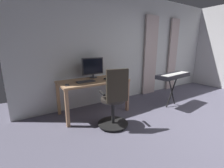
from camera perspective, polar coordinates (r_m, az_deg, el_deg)
The scene contains 11 objects.
back_room_partition at distance 4.48m, azimuth 8.43°, elevation 13.05°, with size 6.25×0.10×2.75m, color silver.
curtain_left_panel at distance 5.57m, azimuth 21.52°, elevation 9.91°, with size 0.37×0.06×2.27m, color #C0ACA7.
curtain_right_panel at distance 4.77m, azimuth 14.03°, elevation 9.94°, with size 0.48×0.06×2.27m, color #C0ACA7.
desk at distance 3.30m, azimuth -6.92°, elevation -0.11°, with size 1.44×0.71×0.73m.
office_chair at distance 2.70m, azimuth 0.90°, elevation -6.52°, with size 0.56×0.56×1.08m.
computer_monitor at distance 3.49m, azimuth -7.12°, elevation 6.34°, with size 0.51×0.18×0.45m.
computer_keyboard at distance 3.11m, azimuth -9.71°, elevation 0.92°, with size 0.36×0.14×0.02m, color #333338.
computer_mouse at distance 3.31m, azimuth -2.54°, elevation 1.99°, with size 0.06×0.10×0.04m, color black.
cell_phone_face_up at distance 3.22m, azimuth -0.15°, elevation 1.43°, with size 0.07×0.14×0.01m, color #333338.
cell_phone_by_monitor at distance 2.94m, azimuth -16.32°, elevation -0.38°, with size 0.07×0.14×0.01m, color #333338.
piano_keyboard at distance 3.92m, azimuth 21.84°, elevation 2.70°, with size 1.04×0.44×0.81m.
Camera 1 is at (2.93, 0.58, 1.44)m, focal length 24.62 mm.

